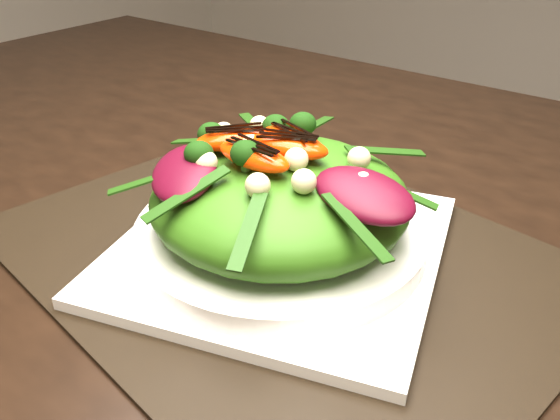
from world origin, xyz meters
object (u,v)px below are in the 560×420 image
Objects in this scene: plate_base at (280,247)px; orange_segment at (274,139)px; placemat at (280,254)px; salad_bowl at (280,233)px; lettuce_mound at (280,198)px; dining_table at (261,170)px.

orange_segment reaches higher than plate_base.
salad_bowl is at bearing 180.00° from placemat.
placemat is at bearing 45.00° from lettuce_mound.
salad_bowl is (0.16, -0.16, 0.05)m from dining_table.
orange_segment reaches higher than lettuce_mound.
salad_bowl is at bearing 135.00° from plate_base.
lettuce_mound is at bearing -45.00° from salad_bowl.
orange_segment is at bearing 141.30° from lettuce_mound.
salad_bowl is at bearing -38.70° from orange_segment.
orange_segment is (-0.02, 0.01, 0.11)m from placemat.
orange_segment is at bearing 141.30° from plate_base.
salad_bowl is 0.04m from lettuce_mound.
plate_base is 4.08× the size of orange_segment.
plate_base is 0.10m from orange_segment.
plate_base is at bearing -46.26° from dining_table.
placemat is 0.01m from plate_base.
plate_base reaches higher than placemat.
lettuce_mound reaches higher than plate_base.
plate_base is (0.16, -0.16, 0.03)m from dining_table.
lettuce_mound is 3.29× the size of orange_segment.
placemat is 7.32× the size of orange_segment.
salad_bowl is at bearing -46.26° from dining_table.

